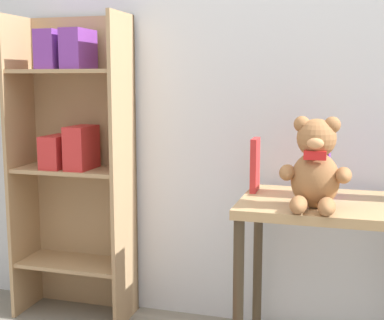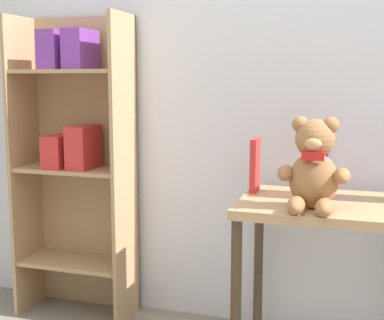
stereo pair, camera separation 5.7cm
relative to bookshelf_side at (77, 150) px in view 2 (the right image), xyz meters
name	(u,v)px [view 2 (the right image)]	position (x,y,z in m)	size (l,w,h in m)	color
wall_back	(275,53)	(0.91, 0.15, 0.45)	(4.80, 0.06, 2.50)	silver
bookshelf_side	(77,150)	(0.00, 0.00, 0.00)	(0.55, 0.27, 1.43)	tan
display_table	(322,229)	(1.16, -0.20, -0.23)	(0.63, 0.50, 0.68)	tan
teddy_bear	(314,168)	(1.14, -0.33, 0.02)	(0.25, 0.23, 0.33)	#99663D
book_standing_red	(255,165)	(0.88, -0.10, -0.02)	(0.02, 0.11, 0.22)	red
book_standing_purple	(326,165)	(1.16, -0.11, 0.00)	(0.02, 0.15, 0.26)	purple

